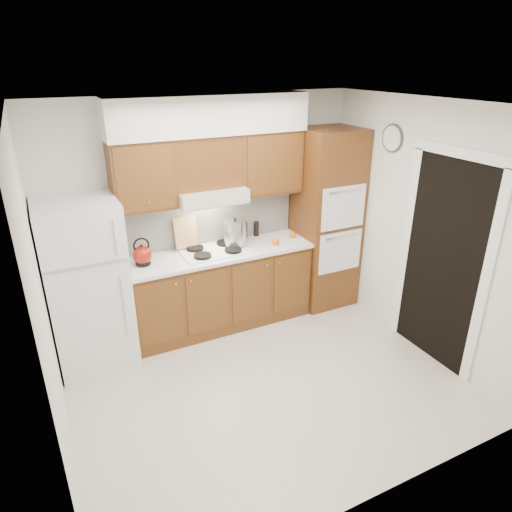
{
  "coord_description": "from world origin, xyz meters",
  "views": [
    {
      "loc": [
        -1.69,
        -3.22,
        2.93
      ],
      "look_at": [
        0.12,
        0.45,
        1.15
      ],
      "focal_mm": 32.0,
      "sensor_mm": 36.0,
      "label": 1
    }
  ],
  "objects_px": {
    "fridge": "(87,285)",
    "oven_cabinet": "(326,220)",
    "kettle": "(142,255)",
    "stock_pot": "(235,232)"
  },
  "relations": [
    {
      "from": "oven_cabinet",
      "to": "stock_pot",
      "type": "distance_m",
      "value": 1.19
    },
    {
      "from": "oven_cabinet",
      "to": "kettle",
      "type": "distance_m",
      "value": 2.27
    },
    {
      "from": "oven_cabinet",
      "to": "kettle",
      "type": "height_order",
      "value": "oven_cabinet"
    },
    {
      "from": "fridge",
      "to": "oven_cabinet",
      "type": "bearing_deg",
      "value": 0.7
    },
    {
      "from": "fridge",
      "to": "kettle",
      "type": "distance_m",
      "value": 0.61
    },
    {
      "from": "fridge",
      "to": "stock_pot",
      "type": "height_order",
      "value": "fridge"
    },
    {
      "from": "oven_cabinet",
      "to": "fridge",
      "type": "bearing_deg",
      "value": -179.3
    },
    {
      "from": "fridge",
      "to": "stock_pot",
      "type": "bearing_deg",
      "value": 3.9
    },
    {
      "from": "fridge",
      "to": "oven_cabinet",
      "type": "height_order",
      "value": "oven_cabinet"
    },
    {
      "from": "fridge",
      "to": "stock_pot",
      "type": "xyz_separation_m",
      "value": [
        1.66,
        0.11,
        0.25
      ]
    }
  ]
}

